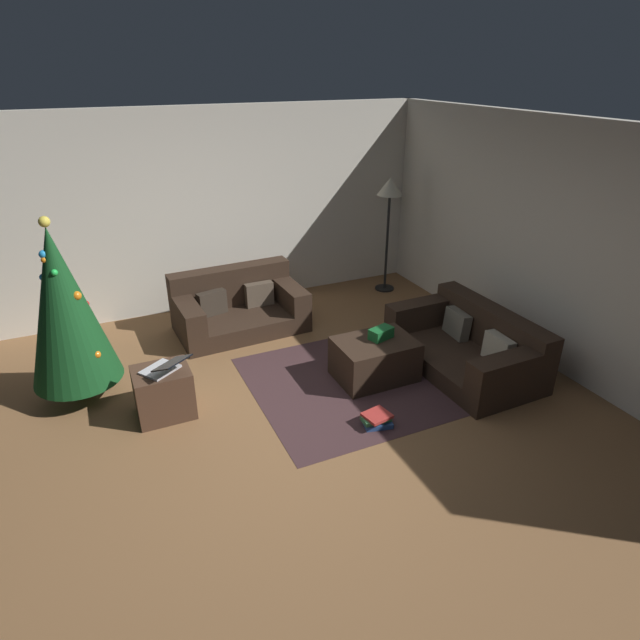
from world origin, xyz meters
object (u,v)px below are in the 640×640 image
at_px(book_stack, 377,420).
at_px(corner_lamp, 390,195).
at_px(tv_remote, 378,334).
at_px(gift_box, 381,333).
at_px(couch_right, 470,346).
at_px(christmas_tree, 64,307).
at_px(ottoman, 375,359).
at_px(side_table, 164,392).
at_px(couch_left, 238,307).
at_px(laptop, 165,367).

relative_size(book_stack, corner_lamp, 0.18).
bearing_deg(tv_remote, gift_box, -123.18).
relative_size(couch_right, book_stack, 5.79).
bearing_deg(corner_lamp, christmas_tree, -164.36).
height_order(ottoman, book_stack, ottoman).
height_order(couch_right, gift_box, couch_right).
xyz_separation_m(christmas_tree, book_stack, (2.47, -1.66, -0.93)).
xyz_separation_m(ottoman, gift_box, (0.08, 0.03, 0.28)).
bearing_deg(christmas_tree, side_table, -42.72).
distance_m(couch_left, christmas_tree, 2.21).
xyz_separation_m(tv_remote, book_stack, (-0.49, -0.86, -0.39)).
distance_m(couch_right, laptop, 3.24).
bearing_deg(couch_left, christmas_tree, 22.47).
xyz_separation_m(couch_right, side_table, (-3.23, 0.48, -0.01)).
relative_size(couch_right, tv_remote, 10.66).
relative_size(ottoman, gift_box, 3.26).
height_order(gift_box, christmas_tree, christmas_tree).
bearing_deg(corner_lamp, couch_left, -172.48).
xyz_separation_m(laptop, corner_lamp, (3.50, 1.90, 0.86)).
height_order(christmas_tree, corner_lamp, christmas_tree).
relative_size(couch_right, christmas_tree, 0.92).
bearing_deg(couch_right, ottoman, 77.31).
xyz_separation_m(couch_right, tv_remote, (-0.98, 0.34, 0.20)).
bearing_deg(ottoman, gift_box, 21.46).
xyz_separation_m(book_stack, corner_lamp, (1.78, 2.85, 1.34)).
relative_size(ottoman, tv_remote, 5.14).
bearing_deg(gift_box, tv_remote, 80.44).
xyz_separation_m(tv_remote, side_table, (-2.25, 0.14, -0.21)).
bearing_deg(gift_box, ottoman, -158.54).
bearing_deg(christmas_tree, couch_left, 24.84).
distance_m(couch_right, book_stack, 1.58).
xyz_separation_m(ottoman, christmas_tree, (-2.87, 0.91, 0.77)).
height_order(side_table, book_stack, side_table).
xyz_separation_m(side_table, corner_lamp, (3.53, 1.85, 1.16)).
relative_size(gift_box, tv_remote, 1.58).
relative_size(tv_remote, book_stack, 0.54).
xyz_separation_m(couch_left, tv_remote, (1.06, -1.68, 0.18)).
bearing_deg(couch_right, couch_left, 44.58).
distance_m(couch_left, tv_remote, 1.99).
xyz_separation_m(christmas_tree, side_table, (0.71, -0.66, -0.75)).
relative_size(tv_remote, corner_lamp, 0.10).
height_order(christmas_tree, laptop, christmas_tree).
height_order(tv_remote, corner_lamp, corner_lamp).
distance_m(christmas_tree, laptop, 1.13).
bearing_deg(corner_lamp, couch_right, -97.35).
height_order(ottoman, tv_remote, tv_remote).
relative_size(couch_left, couch_right, 0.93).
distance_m(laptop, book_stack, 2.02).
distance_m(couch_right, gift_box, 1.06).
height_order(couch_right, tv_remote, couch_right).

